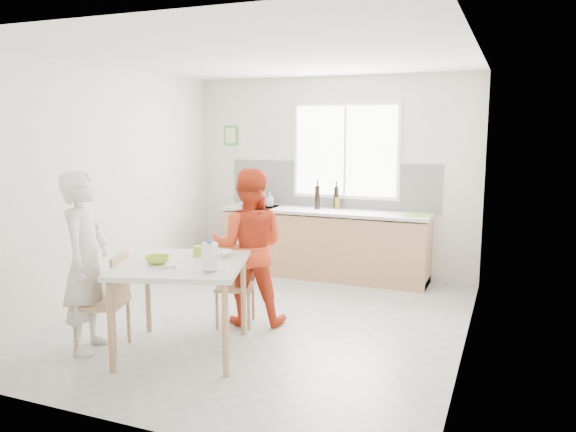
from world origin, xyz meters
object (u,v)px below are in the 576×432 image
Objects in this scene: chair_left at (108,298)px; milk_jug at (210,256)px; bowl_white at (220,254)px; wine_bottle_a at (317,197)px; dining_table at (182,272)px; chair_far at (236,281)px; bowl_green at (157,260)px; wine_bottle_b at (336,198)px; person_red at (249,247)px; person_white at (86,262)px.

milk_jug is at bearing 74.38° from chair_left.
bowl_white is 2.68m from wine_bottle_a.
milk_jug is (0.39, -0.17, 0.22)m from dining_table.
chair_far is at bearing 84.49° from dining_table.
dining_table is 6.37× the size of bowl_white.
wine_bottle_b reaches higher than bowl_green.
bowl_green is at bearing -131.22° from bowl_white.
bowl_green is (-0.26, -0.99, 0.42)m from chair_far.
milk_jug is (0.19, -1.11, 0.16)m from person_red.
bowl_white is (0.21, 0.33, 0.11)m from dining_table.
bowl_green is at bearing -148.15° from dining_table.
bowl_white is at bearing -95.02° from wine_bottle_b.
bowl_green is 0.66× the size of wine_bottle_a.
bowl_green is (-0.38, -1.05, 0.06)m from person_red.
person_white reaches higher than milk_jug.
dining_table is 4.55× the size of wine_bottle_b.
milk_jug is at bearing -91.08° from wine_bottle_b.
bowl_white is (1.04, 0.60, 0.04)m from person_white.
wine_bottle_b is at bearing 143.94° from chair_left.
milk_jug reaches higher than bowl_white.
wine_bottle_b is at bearing 71.11° from milk_jug.
person_white is 1.20m from bowl_white.
dining_table is 0.97m from person_red.
bowl_white is at bearing 72.33° from person_red.
chair_left is at bearing -90.00° from person_white.
bowl_white is at bearing 57.62° from dining_table.
chair_left is 3.38m from wine_bottle_a.
chair_far is at bearing 88.61° from milk_jug.
bowl_white is at bearing -77.96° from person_white.
chair_left is 1.10× the size of chair_far.
chair_far is at bearing 102.73° from bowl_white.
wine_bottle_a is at bearing 85.56° from dining_table.
chair_far is (0.73, 1.09, -0.04)m from chair_left.
chair_far is 2.38m from wine_bottle_b.
wine_bottle_a is at bearing 68.18° from chair_far.
chair_left is at bearing -141.82° from chair_far.
bowl_green is (-0.18, -0.11, 0.12)m from dining_table.
dining_table is 0.73m from chair_left.
bowl_white reaches higher than chair_far.
wine_bottle_b is at bearing 32.30° from wine_bottle_a.
bowl_green reaches higher than chair_far.
person_red reaches higher than dining_table.
chair_left reaches higher than bowl_white.
wine_bottle_b reaches higher than chair_far.
chair_far is 3.80× the size of bowl_white.
chair_far is 1.11m from bowl_green.
chair_far is at bearing 8.65° from person_red.
bowl_green is 0.58m from bowl_white.
wine_bottle_a reaches higher than milk_jug.
person_red is 5.03× the size of wine_bottle_a.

